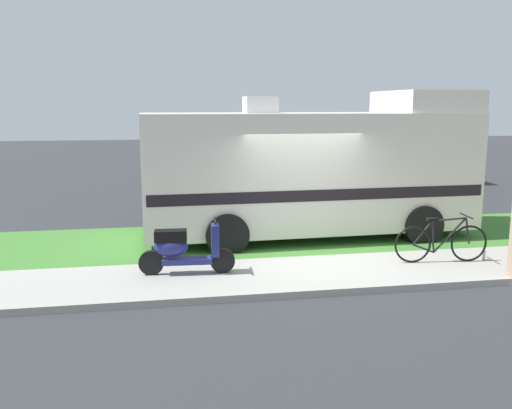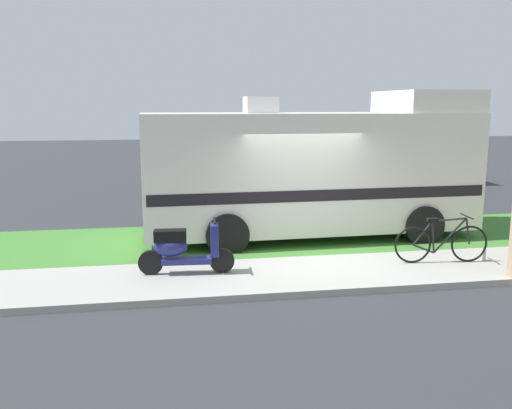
{
  "view_description": "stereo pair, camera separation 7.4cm",
  "coord_description": "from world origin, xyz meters",
  "px_view_note": "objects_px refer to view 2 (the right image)",
  "views": [
    {
      "loc": [
        -2.88,
        -10.23,
        3.07
      ],
      "look_at": [
        -1.03,
        0.3,
        1.1
      ],
      "focal_mm": 37.86,
      "sensor_mm": 36.0,
      "label": 1
    },
    {
      "loc": [
        -2.8,
        -10.24,
        3.07
      ],
      "look_at": [
        -1.03,
        0.3,
        1.1
      ],
      "focal_mm": 37.86,
      "sensor_mm": 36.0,
      "label": 2
    }
  ],
  "objects_px": {
    "scooter": "(183,249)",
    "bicycle": "(441,242)",
    "pickup_truck_far": "(409,159)",
    "motorhome_rv": "(313,170)",
    "pickup_truck_near": "(299,174)",
    "bottle_green": "(484,255)"
  },
  "relations": [
    {
      "from": "pickup_truck_far",
      "to": "bottle_green",
      "type": "xyz_separation_m",
      "value": [
        -3.55,
        -10.9,
        -0.74
      ]
    },
    {
      "from": "pickup_truck_near",
      "to": "bottle_green",
      "type": "height_order",
      "value": "pickup_truck_near"
    },
    {
      "from": "bicycle",
      "to": "bottle_green",
      "type": "distance_m",
      "value": 0.94
    },
    {
      "from": "scooter",
      "to": "bicycle",
      "type": "xyz_separation_m",
      "value": [
        4.86,
        -0.12,
        -0.06
      ]
    },
    {
      "from": "pickup_truck_far",
      "to": "motorhome_rv",
      "type": "bearing_deg",
      "value": -127.35
    },
    {
      "from": "pickup_truck_near",
      "to": "bicycle",
      "type": "bearing_deg",
      "value": -81.41
    },
    {
      "from": "pickup_truck_near",
      "to": "pickup_truck_far",
      "type": "xyz_separation_m",
      "value": [
        5.48,
        3.96,
        -0.02
      ]
    },
    {
      "from": "bicycle",
      "to": "pickup_truck_near",
      "type": "xyz_separation_m",
      "value": [
        -1.05,
        6.92,
        0.47
      ]
    },
    {
      "from": "bottle_green",
      "to": "motorhome_rv",
      "type": "bearing_deg",
      "value": 133.62
    },
    {
      "from": "pickup_truck_far",
      "to": "pickup_truck_near",
      "type": "bearing_deg",
      "value": -144.16
    },
    {
      "from": "bicycle",
      "to": "pickup_truck_far",
      "type": "height_order",
      "value": "pickup_truck_far"
    },
    {
      "from": "bottle_green",
      "to": "bicycle",
      "type": "bearing_deg",
      "value": 178.85
    },
    {
      "from": "motorhome_rv",
      "to": "bottle_green",
      "type": "relative_size",
      "value": 31.03
    },
    {
      "from": "bottle_green",
      "to": "pickup_truck_far",
      "type": "bearing_deg",
      "value": 71.97
    },
    {
      "from": "bicycle",
      "to": "scooter",
      "type": "bearing_deg",
      "value": 178.61
    },
    {
      "from": "scooter",
      "to": "bicycle",
      "type": "distance_m",
      "value": 4.86
    },
    {
      "from": "pickup_truck_near",
      "to": "bottle_green",
      "type": "xyz_separation_m",
      "value": [
        1.94,
        -6.94,
        -0.76
      ]
    },
    {
      "from": "pickup_truck_near",
      "to": "motorhome_rv",
      "type": "bearing_deg",
      "value": -99.72
    },
    {
      "from": "motorhome_rv",
      "to": "pickup_truck_far",
      "type": "xyz_separation_m",
      "value": [
        6.2,
        8.12,
        -0.65
      ]
    },
    {
      "from": "pickup_truck_far",
      "to": "bottle_green",
      "type": "relative_size",
      "value": 23.54
    },
    {
      "from": "scooter",
      "to": "pickup_truck_far",
      "type": "distance_m",
      "value": 14.23
    },
    {
      "from": "motorhome_rv",
      "to": "bottle_green",
      "type": "bearing_deg",
      "value": -46.38
    }
  ]
}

